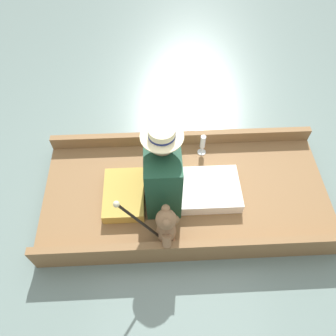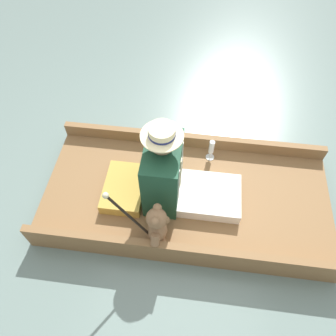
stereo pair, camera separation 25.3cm
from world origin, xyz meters
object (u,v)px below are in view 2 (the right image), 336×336
object	(u,v)px
seated_person	(173,176)
walking_cane	(129,216)
teddy_bear	(157,226)
wine_glass	(211,148)

from	to	relation	value
seated_person	walking_cane	bearing A→B (deg)	-22.36
teddy_bear	wine_glass	xyz separation A→B (m)	(-0.86, 0.37, -0.06)
seated_person	walking_cane	size ratio (longest dim) A/B	1.24
seated_person	teddy_bear	size ratio (longest dim) A/B	1.99
teddy_bear	walking_cane	size ratio (longest dim) A/B	0.62
teddy_bear	walking_cane	bearing A→B (deg)	-77.13
wine_glass	walking_cane	distance (m)	1.09
seated_person	wine_glass	xyz separation A→B (m)	(-0.45, 0.30, -0.16)
wine_glass	teddy_bear	bearing A→B (deg)	-23.37
wine_glass	walking_cane	size ratio (longest dim) A/B	0.33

